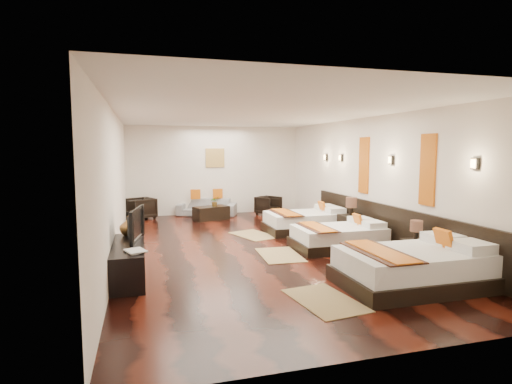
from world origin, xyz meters
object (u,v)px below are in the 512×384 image
object	(u,v)px
bed_near	(415,267)
tv	(131,225)
armchair_left	(141,208)
bed_far	(306,221)
tv_console	(129,261)
armchair_right	(268,206)
figurine	(129,226)
nightstand_b	(351,223)
bed_mid	(340,237)
nightstand_a	(415,249)
book	(127,252)
sofa	(207,207)
coffee_table	(211,213)
table_plant	(215,201)

from	to	relation	value
bed_near	tv	size ratio (longest dim) A/B	2.35
armchair_left	bed_far	bearing A→B (deg)	27.57
tv_console	armchair_right	size ratio (longest dim) A/B	2.74
figurine	armchair_left	bearing A→B (deg)	87.75
bed_far	nightstand_b	distance (m)	1.20
bed_near	bed_mid	xyz separation A→B (m)	(-0.00, 2.44, -0.05)
nightstand_a	book	size ratio (longest dim) A/B	2.31
bed_near	armchair_left	xyz separation A→B (m)	(-4.00, 7.27, 0.03)
nightstand_a	figurine	xyz separation A→B (m)	(-4.95, 1.32, 0.44)
bed_mid	tv	xyz separation A→B (m)	(-4.14, -0.61, 0.58)
sofa	armchair_right	world-z (taller)	armchair_right
tv	book	size ratio (longest dim) A/B	2.73
nightstand_a	coffee_table	xyz separation A→B (m)	(-2.77, 5.64, -0.08)
bed_near	nightstand_b	xyz separation A→B (m)	(0.75, 3.33, 0.04)
figurine	table_plant	world-z (taller)	figurine
armchair_right	table_plant	size ratio (longest dim) A/B	2.26
bed_near	tv_console	size ratio (longest dim) A/B	1.24
sofa	armchair_right	distance (m)	1.94
figurine	nightstand_a	bearing A→B (deg)	-14.94
bed_mid	armchair_right	size ratio (longest dim) A/B	2.86
figurine	bed_mid	bearing A→B (deg)	1.91
bed_mid	book	size ratio (longest dim) A/B	5.38
armchair_left	coffee_table	xyz separation A→B (m)	(1.98, -0.65, -0.12)
bed_mid	nightstand_a	bearing A→B (deg)	-62.76
bed_mid	nightstand_a	distance (m)	1.64
nightstand_a	tv_console	size ratio (longest dim) A/B	0.45
tv_console	armchair_right	distance (m)	6.79
nightstand_b	book	bearing A→B (deg)	-154.55
nightstand_b	table_plant	xyz separation A→B (m)	(-2.66, 3.26, 0.21)
bed_mid	coffee_table	world-z (taller)	bed_mid
bed_near	figurine	size ratio (longest dim) A/B	6.41
book	armchair_right	world-z (taller)	armchair_right
nightstand_b	armchair_right	distance (m)	3.79
coffee_table	figurine	bearing A→B (deg)	-116.71
tv_console	figurine	size ratio (longest dim) A/B	5.16
bed_near	tv_console	distance (m)	4.49
tv	table_plant	size ratio (longest dim) A/B	3.27
coffee_table	sofa	bearing A→B (deg)	90.00
nightstand_a	armchair_right	bearing A→B (deg)	98.28
sofa	table_plant	distance (m)	0.91
tv_console	table_plant	distance (m)	5.51
bed_near	coffee_table	size ratio (longest dim) A/B	2.24
nightstand_a	sofa	bearing A→B (deg)	113.16
nightstand_b	coffee_table	size ratio (longest dim) A/B	0.95
bed_far	sofa	world-z (taller)	bed_far
nightstand_b	tv_console	bearing A→B (deg)	-160.50
tv_console	book	size ratio (longest dim) A/B	5.16
nightstand_b	table_plant	size ratio (longest dim) A/B	3.27
bed_near	bed_mid	world-z (taller)	bed_near
figurine	coffee_table	distance (m)	4.87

